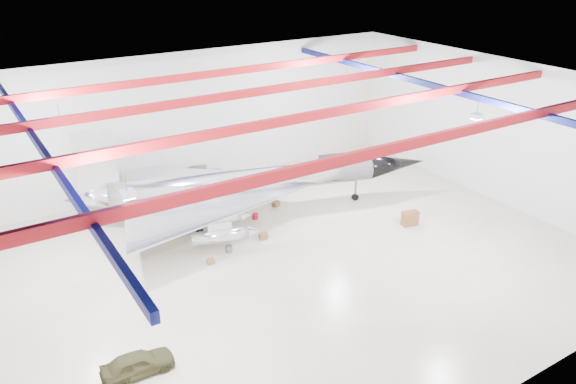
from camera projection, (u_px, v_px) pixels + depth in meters
floor at (272, 266)px, 35.35m from camera, size 40.00×40.00×0.00m
wall_back at (175, 123)px, 44.68m from camera, size 40.00×0.00×40.00m
wall_right at (496, 130)px, 42.83m from camera, size 0.00×30.00×30.00m
ceiling at (270, 94)px, 30.85m from camera, size 40.00×40.00×0.00m
ceiling_structure at (270, 106)px, 31.13m from camera, size 39.50×29.50×1.08m
jet_aircraft at (245, 184)px, 41.10m from camera, size 26.60×19.17×7.41m
jeep at (138, 364)px, 26.33m from camera, size 3.48×1.52×1.17m
desk at (410, 218)px, 40.23m from camera, size 1.26×0.79×1.08m
crate_ply at (210, 261)px, 35.54m from camera, size 0.51×0.43×0.32m
toolbox_red at (177, 222)px, 40.57m from camera, size 0.47×0.41×0.29m
engine_drum at (229, 249)px, 36.88m from camera, size 0.56×0.56×0.43m
parts_bin at (276, 204)px, 43.25m from camera, size 0.66×0.60×0.38m
crate_small at (110, 244)px, 37.70m from camera, size 0.36×0.29×0.24m
tool_chest at (255, 216)px, 41.27m from camera, size 0.50×0.50×0.42m
oil_barrel at (263, 236)px, 38.54m from camera, size 0.64×0.55×0.39m
spares_box at (238, 210)px, 42.32m from camera, size 0.46×0.46×0.40m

